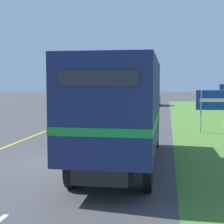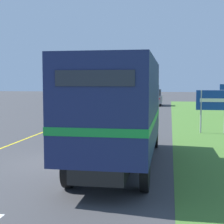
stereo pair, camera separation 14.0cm
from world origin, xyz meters
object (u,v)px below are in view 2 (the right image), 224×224
lead_car_white (99,107)px  lead_car_grey_ahead (155,97)px  highway_sign (214,102)px  horse_trailer_truck (120,109)px

lead_car_white → lead_car_grey_ahead: bearing=77.8°
lead_car_white → highway_sign: (8.03, -6.65, 0.86)m
highway_sign → horse_trailer_truck: bearing=-115.3°
horse_trailer_truck → lead_car_white: 15.86m
horse_trailer_truck → lead_car_grey_ahead: (-0.26, 32.40, -0.96)m
horse_trailer_truck → lead_car_white: bearing=104.4°
lead_car_grey_ahead → highway_sign: highway_sign is taller
horse_trailer_truck → lead_car_white: horse_trailer_truck is taller
lead_car_grey_ahead → highway_sign: (4.35, -23.72, 0.76)m
horse_trailer_truck → lead_car_grey_ahead: 32.41m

